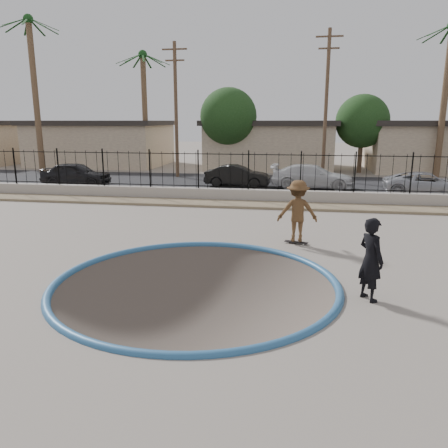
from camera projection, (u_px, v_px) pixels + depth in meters
The scene contains 24 objects.
ground at pixel (251, 216), 23.40m from camera, with size 120.00×120.00×2.20m, color slate.
bowl_pit at pixel (196, 283), 10.67m from camera, with size 6.84×6.84×1.80m, color #4C443A, non-canonical shape.
coping_ring at pixel (196, 283), 10.67m from camera, with size 7.04×7.04×0.20m, color #2A5C8B.
rock_strip at pixel (245, 204), 20.44m from camera, with size 42.00×1.60×0.11m, color #958261.
retaining_wall at pixel (248, 195), 21.44m from camera, with size 42.00×0.45×0.60m, color #9C9289.
fence at pixel (248, 171), 21.16m from camera, with size 40.00×0.04×1.80m.
street at pixel (260, 183), 27.94m from camera, with size 90.00×8.00×0.04m, color black.
house_west at pixel (102, 143), 39.03m from camera, with size 11.60×8.60×3.90m.
house_center at pixel (270, 144), 36.60m from camera, with size 10.60×8.60×3.90m.
house_east at pixel (448, 146), 34.34m from camera, with size 12.60×8.60×3.90m.
palm_left at pixel (32, 63), 31.74m from camera, with size 2.30×2.30×11.30m.
palm_mid at pixel (144, 85), 34.73m from camera, with size 2.30×2.30×9.30m.
palm_right at pixel (448, 68), 29.11m from camera, with size 2.30×2.30×10.30m.
utility_pole_left at pixel (176, 108), 29.75m from camera, with size 1.70×0.24×9.00m.
utility_pole_mid at pixel (326, 104), 28.07m from camera, with size 1.70×0.24×9.50m.
street_tree_left at pixel (228, 117), 33.22m from camera, with size 4.32×4.32×6.36m.
street_tree_mid at pixel (362, 121), 32.64m from camera, with size 3.96×3.96×5.83m.
skater at pixel (297, 214), 13.89m from camera, with size 1.27×0.73×1.96m, color brown.
skateboard at pixel (296, 242), 14.11m from camera, with size 0.78×0.36×0.06m.
videographer at pixel (371, 259), 9.51m from camera, with size 0.68×0.45×1.86m, color black.
car_a at pixel (76, 174), 26.45m from camera, with size 1.67×4.14×1.41m, color black.
car_b at pixel (237, 176), 26.06m from camera, with size 1.34×3.85×1.27m, color black.
car_c at pixel (312, 177), 25.33m from camera, with size 1.93×4.74×1.38m, color silver.
car_d at pixel (427, 184), 22.87m from camera, with size 2.03×4.41×1.22m, color #9D9FA6.
Camera 1 is at (2.35, -10.79, 3.87)m, focal length 35.00 mm.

